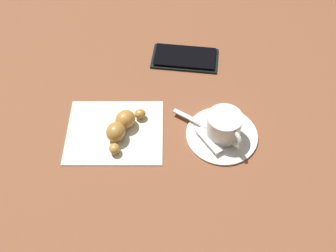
{
  "coord_description": "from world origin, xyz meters",
  "views": [
    {
      "loc": [
        0.05,
        0.43,
        0.61
      ],
      "look_at": [
        0.01,
        -0.02,
        0.02
      ],
      "focal_mm": 42.91,
      "sensor_mm": 36.0,
      "label": 1
    }
  ],
  "objects_px": {
    "cell_phone": "(185,58)",
    "teaspoon": "(217,131)",
    "sugar_packet": "(209,140)",
    "croissant": "(122,126)",
    "saucer": "(222,133)",
    "napkin": "(115,131)",
    "espresso_cup": "(224,124)"
  },
  "relations": [
    {
      "from": "espresso_cup",
      "to": "cell_phone",
      "type": "bearing_deg",
      "value": -78.26
    },
    {
      "from": "saucer",
      "to": "sugar_packet",
      "type": "distance_m",
      "value": 0.03
    },
    {
      "from": "espresso_cup",
      "to": "cell_phone",
      "type": "xyz_separation_m",
      "value": [
        0.04,
        -0.21,
        -0.03
      ]
    },
    {
      "from": "napkin",
      "to": "sugar_packet",
      "type": "bearing_deg",
      "value": 165.24
    },
    {
      "from": "croissant",
      "to": "cell_phone",
      "type": "xyz_separation_m",
      "value": [
        -0.14,
        -0.19,
        -0.01
      ]
    },
    {
      "from": "sugar_packet",
      "to": "croissant",
      "type": "relative_size",
      "value": 0.64
    },
    {
      "from": "sugar_packet",
      "to": "croissant",
      "type": "xyz_separation_m",
      "value": [
        0.16,
        -0.04,
        0.01
      ]
    },
    {
      "from": "cell_phone",
      "to": "teaspoon",
      "type": "bearing_deg",
      "value": 98.77
    },
    {
      "from": "saucer",
      "to": "teaspoon",
      "type": "xyz_separation_m",
      "value": [
        0.01,
        0.0,
        0.01
      ]
    },
    {
      "from": "croissant",
      "to": "teaspoon",
      "type": "bearing_deg",
      "value": 172.14
    },
    {
      "from": "croissant",
      "to": "cell_phone",
      "type": "relative_size",
      "value": 0.64
    },
    {
      "from": "saucer",
      "to": "sugar_packet",
      "type": "xyz_separation_m",
      "value": [
        0.03,
        0.02,
        0.01
      ]
    },
    {
      "from": "croissant",
      "to": "saucer",
      "type": "bearing_deg",
      "value": 172.67
    },
    {
      "from": "saucer",
      "to": "espresso_cup",
      "type": "xyz_separation_m",
      "value": [
        -0.0,
        0.0,
        0.03
      ]
    },
    {
      "from": "napkin",
      "to": "croissant",
      "type": "xyz_separation_m",
      "value": [
        -0.01,
        0.0,
        0.02
      ]
    },
    {
      "from": "teaspoon",
      "to": "espresso_cup",
      "type": "bearing_deg",
      "value": 172.85
    },
    {
      "from": "espresso_cup",
      "to": "cell_phone",
      "type": "distance_m",
      "value": 0.22
    },
    {
      "from": "saucer",
      "to": "teaspoon",
      "type": "distance_m",
      "value": 0.01
    },
    {
      "from": "teaspoon",
      "to": "sugar_packet",
      "type": "xyz_separation_m",
      "value": [
        0.02,
        0.02,
        0.0
      ]
    },
    {
      "from": "espresso_cup",
      "to": "sugar_packet",
      "type": "height_order",
      "value": "espresso_cup"
    },
    {
      "from": "saucer",
      "to": "espresso_cup",
      "type": "relative_size",
      "value": 1.55
    },
    {
      "from": "espresso_cup",
      "to": "teaspoon",
      "type": "bearing_deg",
      "value": -7.15
    },
    {
      "from": "teaspoon",
      "to": "cell_phone",
      "type": "bearing_deg",
      "value": -81.23
    },
    {
      "from": "teaspoon",
      "to": "croissant",
      "type": "height_order",
      "value": "croissant"
    },
    {
      "from": "saucer",
      "to": "cell_phone",
      "type": "relative_size",
      "value": 0.86
    },
    {
      "from": "saucer",
      "to": "napkin",
      "type": "xyz_separation_m",
      "value": [
        0.2,
        -0.03,
        -0.0
      ]
    },
    {
      "from": "napkin",
      "to": "croissant",
      "type": "relative_size",
      "value": 1.81
    },
    {
      "from": "teaspoon",
      "to": "sugar_packet",
      "type": "height_order",
      "value": "teaspoon"
    },
    {
      "from": "croissant",
      "to": "cell_phone",
      "type": "height_order",
      "value": "croissant"
    },
    {
      "from": "saucer",
      "to": "sugar_packet",
      "type": "height_order",
      "value": "sugar_packet"
    },
    {
      "from": "cell_phone",
      "to": "sugar_packet",
      "type": "bearing_deg",
      "value": 93.78
    },
    {
      "from": "napkin",
      "to": "cell_phone",
      "type": "bearing_deg",
      "value": -130.43
    }
  ]
}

